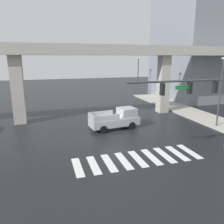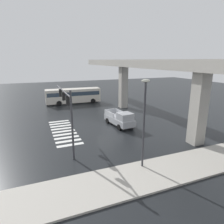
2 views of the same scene
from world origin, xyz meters
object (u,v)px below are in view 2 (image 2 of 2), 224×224
object	(u,v)px
city_bus	(73,95)
traffic_signal_mast	(66,104)
pickup_truck	(120,119)
street_lamp_near_corner	(144,114)

from	to	relation	value
city_bus	traffic_signal_mast	bearing A→B (deg)	-13.00
pickup_truck	street_lamp_near_corner	xyz separation A→B (m)	(10.29, -2.71, 3.57)
pickup_truck	traffic_signal_mast	xyz separation A→B (m)	(4.06, -7.62, 3.57)
city_bus	street_lamp_near_corner	size ratio (longest dim) A/B	1.50
city_bus	street_lamp_near_corner	distance (m)	27.19
traffic_signal_mast	street_lamp_near_corner	size ratio (longest dim) A/B	1.20
city_bus	street_lamp_near_corner	xyz separation A→B (m)	(27.04, 0.10, 2.83)
pickup_truck	city_bus	bearing A→B (deg)	-170.46
pickup_truck	traffic_signal_mast	size ratio (longest dim) A/B	0.61
traffic_signal_mast	street_lamp_near_corner	xyz separation A→B (m)	(6.23, 4.91, 0.00)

